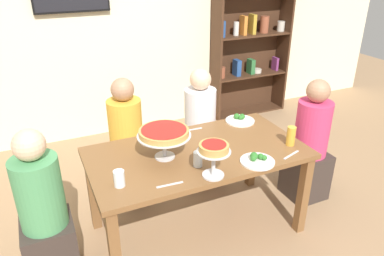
{
  "coord_description": "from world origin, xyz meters",
  "views": [
    {
      "loc": [
        -1.05,
        -2.19,
        2.09
      ],
      "look_at": [
        0.0,
        0.1,
        0.89
      ],
      "focal_mm": 34.29,
      "sensor_mm": 36.0,
      "label": 1
    }
  ],
  "objects_px": {
    "cutlery_fork_near": "(192,130)",
    "deep_dish_pizza_stand": "(164,134)",
    "cutlery_fork_far": "(150,138)",
    "salad_plate_far_diner": "(240,120)",
    "diner_head_east": "(309,149)",
    "personal_pizza_stand": "(214,152)",
    "beer_glass_amber_tall": "(291,136)",
    "bookshelf": "(250,32)",
    "cutlery_knife_far": "(291,155)",
    "diner_far_right": "(200,134)",
    "water_glass_clear_far": "(198,159)",
    "salad_plate_near_diner": "(257,160)",
    "cutlery_knife_near": "(170,185)",
    "water_glass_clear_near": "(119,178)",
    "diner_head_west": "(45,219)",
    "diner_far_left": "(127,147)",
    "dining_table": "(197,161)"
  },
  "relations": [
    {
      "from": "cutlery_fork_far",
      "to": "water_glass_clear_far",
      "type": "bearing_deg",
      "value": 129.97
    },
    {
      "from": "diner_far_right",
      "to": "cutlery_knife_near",
      "type": "bearing_deg",
      "value": -34.63
    },
    {
      "from": "diner_head_east",
      "to": "water_glass_clear_near",
      "type": "distance_m",
      "value": 1.82
    },
    {
      "from": "cutlery_fork_far",
      "to": "cutlery_knife_near",
      "type": "bearing_deg",
      "value": 104.43
    },
    {
      "from": "water_glass_clear_far",
      "to": "cutlery_fork_far",
      "type": "xyz_separation_m",
      "value": [
        -0.17,
        0.54,
        -0.05
      ]
    },
    {
      "from": "water_glass_clear_far",
      "to": "cutlery_fork_far",
      "type": "relative_size",
      "value": 0.62
    },
    {
      "from": "diner_far_right",
      "to": "cutlery_knife_far",
      "type": "height_order",
      "value": "diner_far_right"
    },
    {
      "from": "diner_far_right",
      "to": "bookshelf",
      "type": "bearing_deg",
      "value": 133.78
    },
    {
      "from": "salad_plate_far_diner",
      "to": "water_glass_clear_near",
      "type": "height_order",
      "value": "water_glass_clear_near"
    },
    {
      "from": "cutlery_fork_far",
      "to": "salad_plate_far_diner",
      "type": "bearing_deg",
      "value": -157.99
    },
    {
      "from": "bookshelf",
      "to": "water_glass_clear_far",
      "type": "height_order",
      "value": "bookshelf"
    },
    {
      "from": "water_glass_clear_far",
      "to": "bookshelf",
      "type": "bearing_deg",
      "value": 50.57
    },
    {
      "from": "diner_head_west",
      "to": "beer_glass_amber_tall",
      "type": "xyz_separation_m",
      "value": [
        1.84,
        -0.2,
        0.33
      ]
    },
    {
      "from": "cutlery_knife_far",
      "to": "bookshelf",
      "type": "bearing_deg",
      "value": 46.49
    },
    {
      "from": "cutlery_fork_near",
      "to": "deep_dish_pizza_stand",
      "type": "bearing_deg",
      "value": 43.56
    },
    {
      "from": "salad_plate_near_diner",
      "to": "beer_glass_amber_tall",
      "type": "xyz_separation_m",
      "value": [
        0.38,
        0.12,
        0.06
      ]
    },
    {
      "from": "diner_far_right",
      "to": "water_glass_clear_far",
      "type": "distance_m",
      "value": 1.06
    },
    {
      "from": "salad_plate_far_diner",
      "to": "cutlery_knife_near",
      "type": "distance_m",
      "value": 1.15
    },
    {
      "from": "diner_head_east",
      "to": "personal_pizza_stand",
      "type": "distance_m",
      "value": 1.31
    },
    {
      "from": "diner_head_east",
      "to": "cutlery_fork_far",
      "type": "relative_size",
      "value": 6.39
    },
    {
      "from": "cutlery_fork_near",
      "to": "water_glass_clear_far",
      "type": "bearing_deg",
      "value": 71.09
    },
    {
      "from": "diner_far_right",
      "to": "water_glass_clear_far",
      "type": "height_order",
      "value": "diner_far_right"
    },
    {
      "from": "diner_head_west",
      "to": "personal_pizza_stand",
      "type": "distance_m",
      "value": 1.22
    },
    {
      "from": "diner_far_left",
      "to": "personal_pizza_stand",
      "type": "distance_m",
      "value": 1.21
    },
    {
      "from": "bookshelf",
      "to": "water_glass_clear_near",
      "type": "relative_size",
      "value": 20.2
    },
    {
      "from": "diner_far_left",
      "to": "cutlery_knife_near",
      "type": "xyz_separation_m",
      "value": [
        0.01,
        -1.07,
        0.25
      ]
    },
    {
      "from": "bookshelf",
      "to": "deep_dish_pizza_stand",
      "type": "distance_m",
      "value": 2.83
    },
    {
      "from": "water_glass_clear_near",
      "to": "water_glass_clear_far",
      "type": "relative_size",
      "value": 0.98
    },
    {
      "from": "salad_plate_far_diner",
      "to": "cutlery_fork_near",
      "type": "distance_m",
      "value": 0.46
    },
    {
      "from": "diner_far_right",
      "to": "salad_plate_far_diner",
      "type": "relative_size",
      "value": 4.45
    },
    {
      "from": "diner_far_right",
      "to": "personal_pizza_stand",
      "type": "height_order",
      "value": "diner_far_right"
    },
    {
      "from": "water_glass_clear_near",
      "to": "deep_dish_pizza_stand",
      "type": "bearing_deg",
      "value": 29.62
    },
    {
      "from": "cutlery_knife_near",
      "to": "cutlery_fork_near",
      "type": "bearing_deg",
      "value": 58.91
    },
    {
      "from": "personal_pizza_stand",
      "to": "cutlery_knife_far",
      "type": "distance_m",
      "value": 0.68
    },
    {
      "from": "diner_head_west",
      "to": "salad_plate_far_diner",
      "type": "distance_m",
      "value": 1.77
    },
    {
      "from": "diner_far_right",
      "to": "salad_plate_near_diner",
      "type": "relative_size",
      "value": 4.63
    },
    {
      "from": "beer_glass_amber_tall",
      "to": "cutlery_fork_near",
      "type": "bearing_deg",
      "value": 136.33
    },
    {
      "from": "diner_far_left",
      "to": "water_glass_clear_far",
      "type": "xyz_separation_m",
      "value": [
        0.27,
        -0.93,
        0.3
      ]
    },
    {
      "from": "diner_head_west",
      "to": "cutlery_fork_far",
      "type": "distance_m",
      "value": 0.98
    },
    {
      "from": "diner_head_west",
      "to": "salad_plate_near_diner",
      "type": "distance_m",
      "value": 1.51
    },
    {
      "from": "cutlery_knife_far",
      "to": "beer_glass_amber_tall",
      "type": "bearing_deg",
      "value": 37.24
    },
    {
      "from": "diner_far_right",
      "to": "personal_pizza_stand",
      "type": "bearing_deg",
      "value": -21.33
    },
    {
      "from": "diner_far_left",
      "to": "cutlery_knife_near",
      "type": "distance_m",
      "value": 1.1
    },
    {
      "from": "cutlery_knife_far",
      "to": "personal_pizza_stand",
      "type": "bearing_deg",
      "value": 162.34
    },
    {
      "from": "salad_plate_far_diner",
      "to": "diner_head_east",
      "type": "bearing_deg",
      "value": -30.59
    },
    {
      "from": "beer_glass_amber_tall",
      "to": "cutlery_knife_far",
      "type": "height_order",
      "value": "beer_glass_amber_tall"
    },
    {
      "from": "diner_head_east",
      "to": "personal_pizza_stand",
      "type": "xyz_separation_m",
      "value": [
        -1.18,
        -0.36,
        0.43
      ]
    },
    {
      "from": "dining_table",
      "to": "salad_plate_near_diner",
      "type": "distance_m",
      "value": 0.47
    },
    {
      "from": "personal_pizza_stand",
      "to": "cutlery_fork_near",
      "type": "height_order",
      "value": "personal_pizza_stand"
    },
    {
      "from": "diner_head_east",
      "to": "deep_dish_pizza_stand",
      "type": "xyz_separation_m",
      "value": [
        -1.39,
        0.01,
        0.44
      ]
    }
  ]
}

